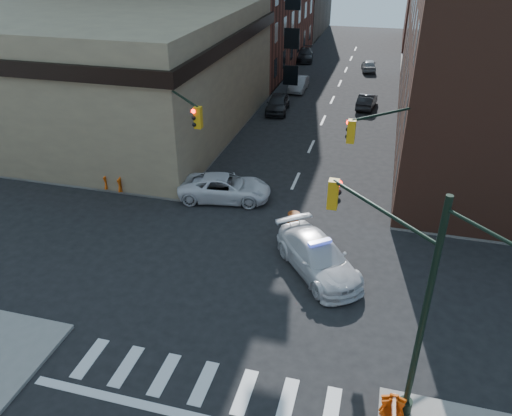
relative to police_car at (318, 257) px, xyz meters
The scene contains 23 objects.
ground 3.05m from the police_car, 164.07° to the right, with size 140.00×140.00×0.00m, color black.
sidewalk_nw 41.08m from the police_car, 128.95° to the left, with size 34.00×54.50×0.15m, color gray.
bank_building 25.55m from the police_car, 141.64° to the left, with size 22.00×22.00×9.00m, color #90805E.
commercial_row_ne 24.75m from the police_car, 64.87° to the left, with size 14.00×34.00×14.00m, color #512C20.
signal_pole_se 8.06m from the police_car, 63.09° to the right, with size 5.40×5.27×8.00m.
signal_pole_nw 10.41m from the police_car, 152.43° to the left, with size 3.58×3.67×8.00m.
signal_pole_ne 6.50m from the police_car, 56.48° to the left, with size 3.67×3.58×8.00m.
tree_ne_near 25.76m from the police_car, 79.49° to the left, with size 3.00×3.00×4.85m.
tree_ne_far 33.63m from the police_car, 81.98° to the left, with size 3.00×3.00×4.85m.
police_car is the anchor object (origin of this frame).
pickup 8.60m from the police_car, 138.14° to the left, with size 2.48×5.38×1.50m, color silver.
parked_car_wnear 23.50m from the police_car, 107.41° to the left, with size 1.79×4.44×1.51m, color black.
parked_car_wfar 30.17m from the police_car, 102.44° to the left, with size 1.45×4.16×1.37m, color #909398.
parked_car_wdeep 43.29m from the police_car, 100.95° to the left, with size 2.00×4.91×1.43m, color black.
parked_car_enear 25.54m from the police_car, 89.05° to the left, with size 1.36×3.90×1.28m, color black.
parked_car_efar 39.35m from the police_car, 90.47° to the left, with size 1.50×3.72×1.27m, color #92959A.
pedestrian_a 12.12m from the police_car, 144.15° to the left, with size 0.66×0.44×1.82m, color black.
pedestrian_b 12.57m from the police_car, 155.59° to the left, with size 0.77×0.60×1.58m, color black.
pedestrian_c 15.57m from the police_car, 152.04° to the left, with size 1.16×0.48×1.98m, color #202730.
barrel_road 3.62m from the police_car, 119.30° to the left, with size 0.63×0.63×1.12m, color #E4420A.
barrel_bank 9.32m from the police_car, 135.08° to the left, with size 0.56×0.56×1.00m, color orange.
barricade_nw_a 13.28m from the police_car, 153.01° to the left, with size 1.11×0.55×0.83m, color #C24C09, non-canonical shape.
barricade_nw_b 13.97m from the police_car, 159.49° to the left, with size 1.31×0.66×0.98m, color red, non-canonical shape.
Camera 1 is at (4.98, -18.22, 13.94)m, focal length 35.00 mm.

